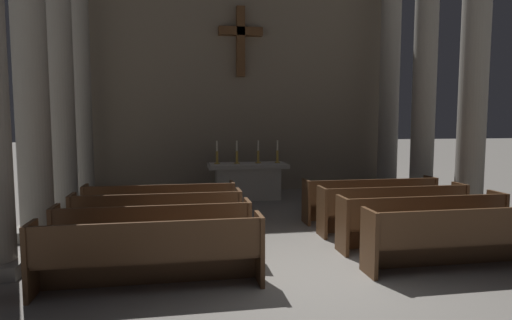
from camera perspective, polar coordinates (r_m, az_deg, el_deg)
ground_plane at (r=6.31m, az=7.79°, el=-15.26°), size 80.00×80.00×0.00m
pew_left_row_1 at (r=5.86m, az=-13.87°, el=-12.07°), size 2.95×0.50×0.95m
pew_left_row_2 at (r=6.85m, az=-13.28°, el=-9.49°), size 2.95×0.50×0.95m
pew_left_row_3 at (r=7.86m, az=-12.85°, el=-7.56°), size 2.95×0.50×0.95m
pew_left_row_4 at (r=8.87m, az=-12.51°, el=-6.07°), size 2.95×0.50×0.95m
pew_right_row_1 at (r=7.11m, az=25.62°, el=-9.32°), size 2.95×0.50×0.95m
pew_right_row_2 at (r=7.95m, az=21.25°, el=-7.63°), size 2.95×0.50×0.95m
pew_right_row_3 at (r=8.83m, az=17.75°, el=-6.25°), size 2.95×0.50×0.95m
pew_right_row_4 at (r=9.75m, az=14.91°, el=-5.10°), size 2.95×0.50×0.95m
column_left_second at (r=9.03m, az=-27.88°, el=13.28°), size 0.89×0.89×7.28m
column_right_second at (r=10.69m, az=27.04°, el=11.98°), size 0.89×0.89×7.28m
column_left_third at (r=10.87m, az=-24.69°, el=11.96°), size 0.89×0.89×7.28m
column_right_third at (r=12.29m, az=21.52°, el=11.25°), size 0.89×0.89×7.28m
column_left_fourth at (r=12.74m, az=-22.45°, el=11.00°), size 0.89×0.89×7.28m
column_right_fourth at (r=13.97m, az=17.31°, el=10.62°), size 0.89×0.89×7.28m
altar at (r=12.00m, az=-1.12°, el=-2.70°), size 2.20×0.90×1.01m
candlestick_outer_left at (r=11.83m, az=-5.20°, el=0.46°), size 0.16×0.16×0.63m
candlestick_inner_left at (r=11.89m, az=-2.56°, el=0.50°), size 0.16×0.16×0.63m
candlestick_inner_right at (r=11.98m, az=0.29°, el=0.54°), size 0.16×0.16×0.63m
candlestick_outer_right at (r=12.09m, az=2.86°, el=0.58°), size 0.16×0.16×0.63m
apse_with_cross at (r=13.61m, az=-2.22°, el=13.51°), size 9.95×0.50×8.28m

